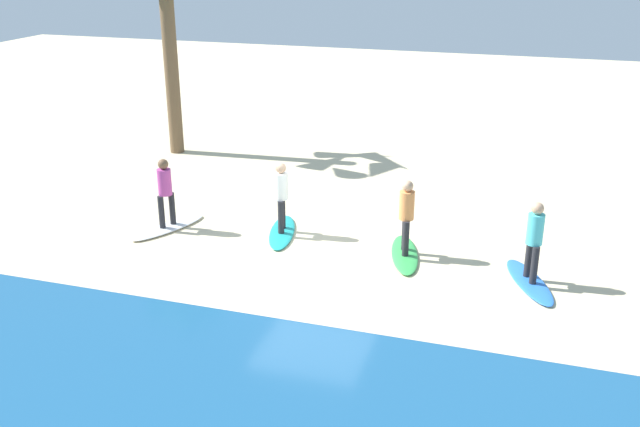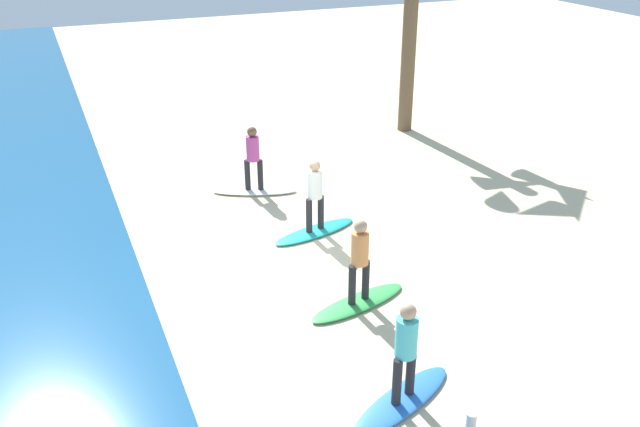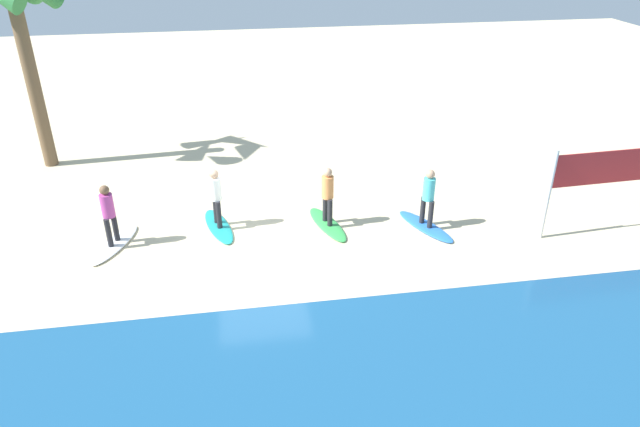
{
  "view_description": "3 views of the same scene",
  "coord_description": "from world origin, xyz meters",
  "views": [
    {
      "loc": [
        -4.43,
        13.61,
        6.49
      ],
      "look_at": [
        -0.33,
        0.62,
        1.22
      ],
      "focal_mm": 40.26,
      "sensor_mm": 36.0,
      "label": 1
    },
    {
      "loc": [
        -11.35,
        4.28,
        6.88
      ],
      "look_at": [
        -0.46,
        -0.32,
        1.25
      ],
      "focal_mm": 38.12,
      "sensor_mm": 36.0,
      "label": 2
    },
    {
      "loc": [
        0.57,
        13.29,
        7.81
      ],
      "look_at": [
        -1.57,
        0.34,
        0.84
      ],
      "focal_mm": 32.48,
      "sensor_mm": 36.0,
      "label": 3
    }
  ],
  "objects": [
    {
      "name": "surfboard_green",
      "position": [
        -1.91,
        -0.48,
        0.04
      ],
      "size": [
        1.06,
        2.17,
        0.09
      ],
      "primitive_type": "ellipsoid",
      "rotation": [
        0.0,
        0.0,
        1.82
      ],
      "color": "green",
      "rests_on": "ground"
    },
    {
      "name": "surfboard_blue",
      "position": [
        -4.55,
        0.08,
        0.04
      ],
      "size": [
        1.33,
        2.15,
        0.09
      ],
      "primitive_type": "ellipsoid",
      "rotation": [
        0.0,
        0.0,
        1.97
      ],
      "color": "blue",
      "rests_on": "ground"
    },
    {
      "name": "surfer_green",
      "position": [
        -1.91,
        -0.48,
        1.04
      ],
      "size": [
        0.32,
        0.45,
        1.64
      ],
      "color": "#232328",
      "rests_on": "surfboard_green"
    },
    {
      "name": "surfboard_white",
      "position": [
        3.74,
        -0.31,
        0.04
      ],
      "size": [
        1.3,
        2.16,
        0.09
      ],
      "primitive_type": "ellipsoid",
      "rotation": [
        0.0,
        0.0,
        1.19
      ],
      "color": "white",
      "rests_on": "ground"
    },
    {
      "name": "surfer_white",
      "position": [
        3.74,
        -0.31,
        1.04
      ],
      "size": [
        0.32,
        0.44,
        1.64
      ],
      "color": "#232328",
      "rests_on": "surfboard_white"
    },
    {
      "name": "surfer_blue",
      "position": [
        -4.55,
        0.08,
        1.04
      ],
      "size": [
        0.32,
        0.43,
        1.64
      ],
      "color": "#232328",
      "rests_on": "surfboard_blue"
    },
    {
      "name": "surfer_teal",
      "position": [
        1.07,
        -0.85,
        1.04
      ],
      "size": [
        0.32,
        0.45,
        1.64
      ],
      "color": "#232328",
      "rests_on": "surfboard_teal"
    },
    {
      "name": "surfboard_teal",
      "position": [
        1.07,
        -0.85,
        0.04
      ],
      "size": [
        1.06,
        2.17,
        0.09
      ],
      "primitive_type": "ellipsoid",
      "rotation": [
        0.0,
        0.0,
        1.82
      ],
      "color": "teal",
      "rests_on": "ground"
    },
    {
      "name": "ground_plane",
      "position": [
        0.0,
        0.0,
        0.0
      ],
      "size": [
        60.0,
        60.0,
        0.0
      ],
      "primitive_type": "plane",
      "color": "beige"
    }
  ]
}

